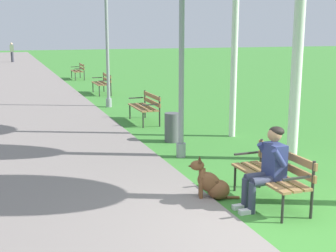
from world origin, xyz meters
TOP-DOWN VIEW (x-y plane):
  - ground_plane at (0.00, 0.00)m, footprint 120.00×120.00m
  - paved_path at (-2.05, 24.00)m, footprint 3.40×60.00m
  - park_bench_near at (0.49, 0.95)m, footprint 0.55×1.50m
  - park_bench_mid at (0.51, 7.66)m, footprint 0.55×1.50m
  - park_bench_far at (0.59, 14.06)m, footprint 0.55×1.50m
  - park_bench_furthest at (0.59, 20.40)m, footprint 0.55×1.50m
  - person_seated_on_near_bench at (0.28, 0.81)m, footprint 0.74×0.49m
  - dog_brown at (-0.34, 1.42)m, footprint 0.81×0.42m
  - lamp_post_near at (0.11, 3.88)m, footprint 0.24×0.24m
  - lamp_post_mid at (0.09, 10.71)m, footprint 0.24×0.24m
  - litter_bin at (0.40, 5.21)m, footprint 0.36×0.36m
  - pedestrian_distant at (-2.52, 35.59)m, footprint 0.32×0.22m

SIDE VIEW (x-z plane):
  - ground_plane at x=0.00m, z-range 0.00..0.00m
  - paved_path at x=-2.05m, z-range 0.00..0.04m
  - dog_brown at x=-0.34m, z-range -0.09..0.61m
  - litter_bin at x=0.40m, z-range 0.00..0.70m
  - park_bench_near at x=0.49m, z-range 0.09..0.94m
  - park_bench_mid at x=0.51m, z-range 0.09..0.94m
  - park_bench_far at x=0.59m, z-range 0.09..0.94m
  - park_bench_furthest at x=0.59m, z-range 0.09..0.94m
  - person_seated_on_near_bench at x=0.28m, z-range 0.06..1.31m
  - pedestrian_distant at x=-2.52m, z-range 0.02..1.67m
  - lamp_post_near at x=0.11m, z-range 0.07..4.01m
  - lamp_post_mid at x=0.09m, z-range 0.07..4.44m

